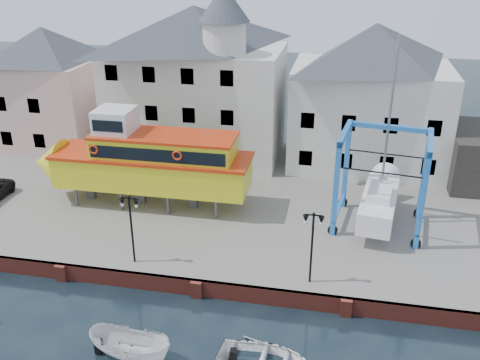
# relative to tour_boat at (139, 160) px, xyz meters

# --- Properties ---
(ground) EXTENTS (140.00, 140.00, 0.00)m
(ground) POSITION_rel_tour_boat_xyz_m (6.28, -8.46, -4.16)
(ground) COLOR black
(ground) RESTS_ON ground
(hardstanding) EXTENTS (44.00, 22.00, 1.00)m
(hardstanding) POSITION_rel_tour_boat_xyz_m (6.28, 2.54, -3.66)
(hardstanding) COLOR #64615D
(hardstanding) RESTS_ON ground
(quay_wall) EXTENTS (44.00, 0.47, 1.00)m
(quay_wall) POSITION_rel_tour_boat_xyz_m (6.28, -8.35, -3.66)
(quay_wall) COLOR maroon
(quay_wall) RESTS_ON ground
(building_pink) EXTENTS (8.00, 7.00, 10.30)m
(building_pink) POSITION_rel_tour_boat_xyz_m (-11.72, 9.54, 1.99)
(building_pink) COLOR beige
(building_pink) RESTS_ON hardstanding
(building_white_main) EXTENTS (14.00, 8.30, 14.00)m
(building_white_main) POSITION_rel_tour_boat_xyz_m (1.41, 9.93, 3.18)
(building_white_main) COLOR silver
(building_white_main) RESTS_ON hardstanding
(building_white_right) EXTENTS (12.00, 8.00, 11.20)m
(building_white_right) POSITION_rel_tour_boat_xyz_m (15.28, 10.54, 2.44)
(building_white_right) COLOR silver
(building_white_right) RESTS_ON hardstanding
(lamp_post_left) EXTENTS (1.12, 0.32, 4.20)m
(lamp_post_left) POSITION_rel_tour_boat_xyz_m (2.28, -7.26, 0.01)
(lamp_post_left) COLOR black
(lamp_post_left) RESTS_ON hardstanding
(lamp_post_right) EXTENTS (1.12, 0.32, 4.20)m
(lamp_post_right) POSITION_rel_tour_boat_xyz_m (12.28, -7.26, 0.01)
(lamp_post_right) COLOR black
(lamp_post_right) RESTS_ON hardstanding
(tour_boat) EXTENTS (15.43, 3.84, 6.71)m
(tour_boat) POSITION_rel_tour_boat_xyz_m (0.00, 0.00, 0.00)
(tour_boat) COLOR #59595E
(tour_boat) RESTS_ON hardstanding
(travel_lift) EXTENTS (6.12, 8.13, 11.98)m
(travel_lift) POSITION_rel_tour_boat_xyz_m (16.10, 0.50, -1.15)
(travel_lift) COLOR #1942A9
(travel_lift) RESTS_ON hardstanding
(motorboat_a) EXTENTS (4.33, 2.10, 1.61)m
(motorboat_a) POSITION_rel_tour_boat_xyz_m (4.53, -13.58, -4.16)
(motorboat_a) COLOR white
(motorboat_a) RESTS_ON ground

